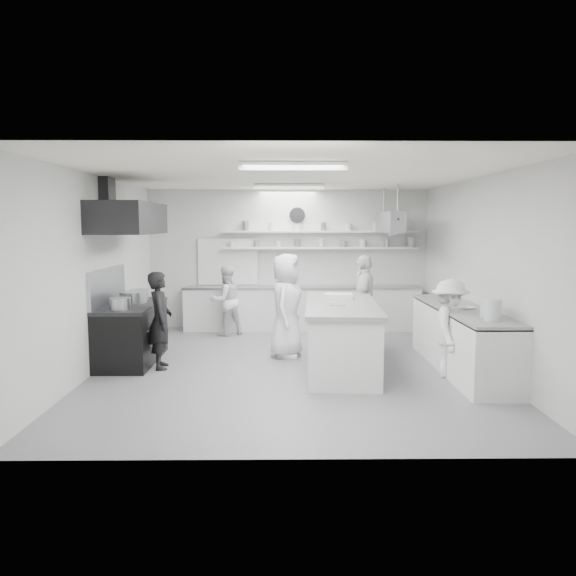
{
  "coord_description": "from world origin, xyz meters",
  "views": [
    {
      "loc": [
        -0.14,
        -8.66,
        2.25
      ],
      "look_at": [
        -0.03,
        0.6,
        1.2
      ],
      "focal_mm": 34.87,
      "sensor_mm": 36.0,
      "label": 1
    }
  ],
  "objects_px": {
    "prep_island": "(341,337)",
    "cook_stove": "(160,320)",
    "right_counter": "(462,340)",
    "cook_back": "(226,300)",
    "back_counter": "(302,308)",
    "stove": "(132,335)"
  },
  "relations": [
    {
      "from": "stove",
      "to": "right_counter",
      "type": "bearing_deg",
      "value": -6.52
    },
    {
      "from": "prep_island",
      "to": "cook_stove",
      "type": "distance_m",
      "value": 2.84
    },
    {
      "from": "prep_island",
      "to": "cook_back",
      "type": "relative_size",
      "value": 1.88
    },
    {
      "from": "stove",
      "to": "back_counter",
      "type": "distance_m",
      "value": 4.03
    },
    {
      "from": "right_counter",
      "to": "cook_back",
      "type": "distance_m",
      "value": 4.84
    },
    {
      "from": "stove",
      "to": "right_counter",
      "type": "height_order",
      "value": "right_counter"
    },
    {
      "from": "stove",
      "to": "cook_back",
      "type": "relative_size",
      "value": 1.26
    },
    {
      "from": "back_counter",
      "to": "cook_back",
      "type": "distance_m",
      "value": 1.69
    },
    {
      "from": "right_counter",
      "to": "cook_back",
      "type": "height_order",
      "value": "cook_back"
    },
    {
      "from": "right_counter",
      "to": "stove",
      "type": "bearing_deg",
      "value": 173.48
    },
    {
      "from": "stove",
      "to": "prep_island",
      "type": "height_order",
      "value": "prep_island"
    },
    {
      "from": "back_counter",
      "to": "cook_stove",
      "type": "distance_m",
      "value": 3.99
    },
    {
      "from": "stove",
      "to": "prep_island",
      "type": "xyz_separation_m",
      "value": [
        3.4,
        -0.46,
        0.05
      ]
    },
    {
      "from": "right_counter",
      "to": "cook_back",
      "type": "relative_size",
      "value": 2.3
    },
    {
      "from": "cook_stove",
      "to": "cook_back",
      "type": "bearing_deg",
      "value": -26.99
    },
    {
      "from": "stove",
      "to": "cook_back",
      "type": "height_order",
      "value": "cook_back"
    },
    {
      "from": "back_counter",
      "to": "cook_stove",
      "type": "relative_size",
      "value": 3.28
    },
    {
      "from": "stove",
      "to": "right_counter",
      "type": "relative_size",
      "value": 0.55
    },
    {
      "from": "cook_stove",
      "to": "stove",
      "type": "bearing_deg",
      "value": 42.02
    },
    {
      "from": "stove",
      "to": "cook_back",
      "type": "distance_m",
      "value": 2.61
    },
    {
      "from": "back_counter",
      "to": "cook_stove",
      "type": "height_order",
      "value": "cook_stove"
    },
    {
      "from": "prep_island",
      "to": "cook_back",
      "type": "height_order",
      "value": "cook_back"
    }
  ]
}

